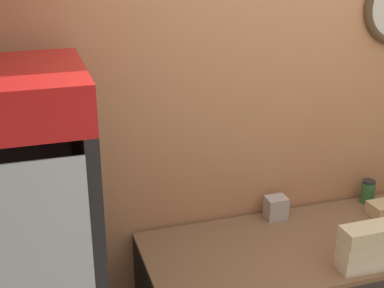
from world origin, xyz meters
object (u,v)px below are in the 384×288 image
at_px(sandwich_stack_top, 371,233).
at_px(napkin_dispenser, 276,208).
at_px(sandwich_stack_bottom, 367,260).
at_px(beverage_cooler, 11,269).
at_px(sandwich_stack_middle, 369,247).
at_px(condiment_jar, 368,192).

relative_size(sandwich_stack_top, napkin_dispenser, 2.24).
height_order(sandwich_stack_bottom, sandwich_stack_top, sandwich_stack_top).
bearing_deg(sandwich_stack_bottom, beverage_cooler, 168.67).
relative_size(sandwich_stack_bottom, sandwich_stack_top, 1.01).
bearing_deg(sandwich_stack_top, sandwich_stack_bottom, 0.00).
height_order(beverage_cooler, sandwich_stack_middle, beverage_cooler).
bearing_deg(sandwich_stack_top, condiment_jar, 55.48).
relative_size(sandwich_stack_middle, condiment_jar, 2.01).
relative_size(sandwich_stack_bottom, sandwich_stack_middle, 1.01).
bearing_deg(napkin_dispenser, beverage_cooler, -170.14).
bearing_deg(sandwich_stack_middle, sandwich_stack_top, 0.00).
bearing_deg(condiment_jar, beverage_cooler, -172.85).
height_order(sandwich_stack_middle, napkin_dispenser, sandwich_stack_middle).
relative_size(sandwich_stack_bottom, napkin_dispenser, 2.27).
distance_m(sandwich_stack_bottom, napkin_dispenser, 0.57).
bearing_deg(sandwich_stack_bottom, sandwich_stack_middle, 0.00).
xyz_separation_m(sandwich_stack_middle, condiment_jar, (0.37, 0.54, -0.04)).
distance_m(sandwich_stack_middle, sandwich_stack_top, 0.07).
xyz_separation_m(sandwich_stack_bottom, sandwich_stack_middle, (0.00, 0.00, 0.07)).
bearing_deg(beverage_cooler, sandwich_stack_middle, -11.33).
relative_size(sandwich_stack_middle, napkin_dispenser, 2.25).
bearing_deg(beverage_cooler, napkin_dispenser, 9.86).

